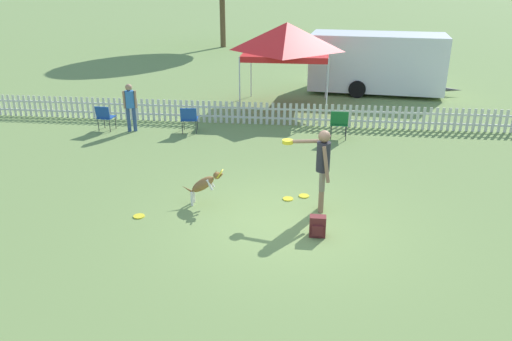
{
  "coord_description": "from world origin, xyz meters",
  "views": [
    {
      "loc": [
        0.41,
        -8.97,
        4.67
      ],
      "look_at": [
        -0.75,
        0.58,
        0.84
      ],
      "focal_mm": 35.0,
      "sensor_mm": 36.0,
      "label": 1
    }
  ],
  "objects_px": {
    "canopy_tent_main": "(287,40)",
    "backpack_on_grass": "(318,226)",
    "frisbee_midfield": "(288,199)",
    "folding_chair_green_right": "(339,122)",
    "frisbee_near_handler": "(139,216)",
    "spectator_standing": "(130,103)",
    "handler_person": "(321,161)",
    "folding_chair_blue_left": "(105,116)",
    "equipment_trailer": "(376,62)",
    "frisbee_near_dog": "(304,196)",
    "folding_chair_center": "(189,117)",
    "leaping_dog": "(204,184)"
  },
  "relations": [
    {
      "from": "frisbee_near_dog",
      "to": "folding_chair_green_right",
      "type": "distance_m",
      "value": 4.41
    },
    {
      "from": "folding_chair_blue_left",
      "to": "leaping_dog",
      "type": "bearing_deg",
      "value": 135.78
    },
    {
      "from": "handler_person",
      "to": "folding_chair_green_right",
      "type": "distance_m",
      "value": 5.01
    },
    {
      "from": "leaping_dog",
      "to": "folding_chair_center",
      "type": "relative_size",
      "value": 1.14
    },
    {
      "from": "folding_chair_center",
      "to": "frisbee_near_handler",
      "type": "bearing_deg",
      "value": 85.77
    },
    {
      "from": "folding_chair_green_right",
      "to": "equipment_trailer",
      "type": "xyz_separation_m",
      "value": [
        1.69,
        6.58,
        0.73
      ]
    },
    {
      "from": "equipment_trailer",
      "to": "backpack_on_grass",
      "type": "bearing_deg",
      "value": -94.0
    },
    {
      "from": "frisbee_near_handler",
      "to": "canopy_tent_main",
      "type": "bearing_deg",
      "value": 75.78
    },
    {
      "from": "frisbee_near_handler",
      "to": "folding_chair_center",
      "type": "relative_size",
      "value": 0.28
    },
    {
      "from": "frisbee_near_handler",
      "to": "folding_chair_blue_left",
      "type": "relative_size",
      "value": 0.28
    },
    {
      "from": "spectator_standing",
      "to": "equipment_trailer",
      "type": "height_order",
      "value": "equipment_trailer"
    },
    {
      "from": "folding_chair_blue_left",
      "to": "equipment_trailer",
      "type": "bearing_deg",
      "value": -138.78
    },
    {
      "from": "spectator_standing",
      "to": "frisbee_near_dog",
      "type": "bearing_deg",
      "value": 125.21
    },
    {
      "from": "canopy_tent_main",
      "to": "equipment_trailer",
      "type": "distance_m",
      "value": 4.71
    },
    {
      "from": "frisbee_near_handler",
      "to": "folding_chair_green_right",
      "type": "bearing_deg",
      "value": 53.51
    },
    {
      "from": "backpack_on_grass",
      "to": "spectator_standing",
      "type": "bearing_deg",
      "value": 133.87
    },
    {
      "from": "leaping_dog",
      "to": "spectator_standing",
      "type": "xyz_separation_m",
      "value": [
        -3.43,
        4.97,
        0.41
      ]
    },
    {
      "from": "spectator_standing",
      "to": "folding_chair_blue_left",
      "type": "bearing_deg",
      "value": -13.0
    },
    {
      "from": "handler_person",
      "to": "frisbee_near_dog",
      "type": "relative_size",
      "value": 7.61
    },
    {
      "from": "backpack_on_grass",
      "to": "folding_chair_center",
      "type": "relative_size",
      "value": 0.5
    },
    {
      "from": "frisbee_near_handler",
      "to": "handler_person",
      "type": "bearing_deg",
      "value": 11.77
    },
    {
      "from": "backpack_on_grass",
      "to": "folding_chair_green_right",
      "type": "distance_m",
      "value": 6.1
    },
    {
      "from": "leaping_dog",
      "to": "frisbee_near_handler",
      "type": "distance_m",
      "value": 1.51
    },
    {
      "from": "folding_chair_blue_left",
      "to": "spectator_standing",
      "type": "relative_size",
      "value": 0.54
    },
    {
      "from": "frisbee_near_dog",
      "to": "folding_chair_blue_left",
      "type": "height_order",
      "value": "folding_chair_blue_left"
    },
    {
      "from": "backpack_on_grass",
      "to": "folding_chair_blue_left",
      "type": "xyz_separation_m",
      "value": [
        -6.69,
        6.02,
        0.28
      ]
    },
    {
      "from": "frisbee_midfield",
      "to": "spectator_standing",
      "type": "bearing_deg",
      "value": 139.09
    },
    {
      "from": "canopy_tent_main",
      "to": "backpack_on_grass",
      "type": "bearing_deg",
      "value": -82.64
    },
    {
      "from": "equipment_trailer",
      "to": "folding_chair_blue_left",
      "type": "bearing_deg",
      "value": -137.36
    },
    {
      "from": "handler_person",
      "to": "equipment_trailer",
      "type": "height_order",
      "value": "equipment_trailer"
    },
    {
      "from": "leaping_dog",
      "to": "frisbee_near_handler",
      "type": "bearing_deg",
      "value": -58.95
    },
    {
      "from": "handler_person",
      "to": "equipment_trailer",
      "type": "relative_size",
      "value": 0.28
    },
    {
      "from": "frisbee_near_handler",
      "to": "folding_chair_blue_left",
      "type": "xyz_separation_m",
      "value": [
        -3.05,
        5.66,
        0.48
      ]
    },
    {
      "from": "folding_chair_center",
      "to": "canopy_tent_main",
      "type": "height_order",
      "value": "canopy_tent_main"
    },
    {
      "from": "frisbee_midfield",
      "to": "handler_person",
      "type": "bearing_deg",
      "value": -34.04
    },
    {
      "from": "frisbee_near_dog",
      "to": "folding_chair_center",
      "type": "bearing_deg",
      "value": 130.29
    },
    {
      "from": "frisbee_midfield",
      "to": "folding_chair_center",
      "type": "height_order",
      "value": "folding_chair_center"
    },
    {
      "from": "backpack_on_grass",
      "to": "folding_chair_green_right",
      "type": "bearing_deg",
      "value": 84.55
    },
    {
      "from": "leaping_dog",
      "to": "folding_chair_blue_left",
      "type": "height_order",
      "value": "leaping_dog"
    },
    {
      "from": "frisbee_near_handler",
      "to": "spectator_standing",
      "type": "relative_size",
      "value": 0.15
    },
    {
      "from": "backpack_on_grass",
      "to": "spectator_standing",
      "type": "height_order",
      "value": "spectator_standing"
    },
    {
      "from": "handler_person",
      "to": "frisbee_midfield",
      "type": "relative_size",
      "value": 7.61
    },
    {
      "from": "handler_person",
      "to": "spectator_standing",
      "type": "height_order",
      "value": "handler_person"
    },
    {
      "from": "frisbee_near_handler",
      "to": "spectator_standing",
      "type": "distance_m",
      "value": 6.19
    },
    {
      "from": "frisbee_near_handler",
      "to": "backpack_on_grass",
      "type": "xyz_separation_m",
      "value": [
        3.64,
        -0.36,
        0.19
      ]
    },
    {
      "from": "frisbee_midfield",
      "to": "folding_chair_green_right",
      "type": "xyz_separation_m",
      "value": [
        1.23,
        4.49,
        0.52
      ]
    },
    {
      "from": "folding_chair_green_right",
      "to": "spectator_standing",
      "type": "relative_size",
      "value": 0.59
    },
    {
      "from": "frisbee_near_dog",
      "to": "backpack_on_grass",
      "type": "xyz_separation_m",
      "value": [
        0.31,
        -1.78,
        0.19
      ]
    },
    {
      "from": "leaping_dog",
      "to": "frisbee_midfield",
      "type": "relative_size",
      "value": 4.06
    },
    {
      "from": "frisbee_midfield",
      "to": "equipment_trailer",
      "type": "relative_size",
      "value": 0.04
    }
  ]
}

